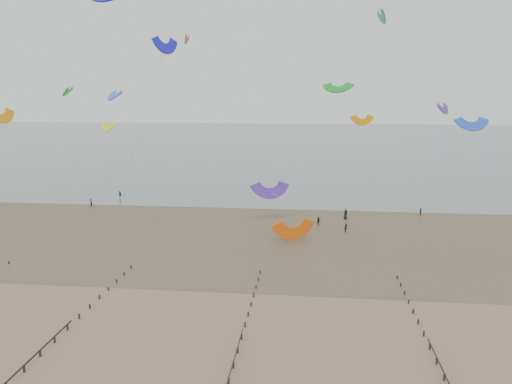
# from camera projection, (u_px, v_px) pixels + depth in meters

# --- Properties ---
(ground) EXTENTS (500.00, 500.00, 0.00)m
(ground) POSITION_uv_depth(u_px,v_px,m) (214.00, 310.00, 55.83)
(ground) COLOR brown
(ground) RESTS_ON ground
(sea_and_shore) EXTENTS (500.00, 665.00, 0.03)m
(sea_and_shore) POSITION_uv_depth(u_px,v_px,m) (228.00, 228.00, 89.80)
(sea_and_shore) COLOR #475654
(sea_and_shore) RESTS_ON ground
(kitesurfer_lead) EXTENTS (0.75, 0.75, 1.75)m
(kitesurfer_lead) POSITION_uv_depth(u_px,v_px,m) (91.00, 203.00, 106.44)
(kitesurfer_lead) COLOR black
(kitesurfer_lead) RESTS_ON ground
(kitesurfers) EXTENTS (127.15, 26.92, 1.87)m
(kitesurfers) POSITION_uv_depth(u_px,v_px,m) (428.00, 213.00, 97.83)
(kitesurfers) COLOR black
(kitesurfers) RESTS_ON ground
(grounded_kite) EXTENTS (8.11, 7.53, 3.57)m
(grounded_kite) POSITION_uv_depth(u_px,v_px,m) (294.00, 239.00, 83.00)
(grounded_kite) COLOR #FF6410
(grounded_kite) RESTS_ON ground
(kites_airborne) EXTENTS (234.47, 123.41, 43.93)m
(kites_airborne) POSITION_uv_depth(u_px,v_px,m) (232.00, 106.00, 141.54)
(kites_airborne) COLOR #552AAA
(kites_airborne) RESTS_ON ground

